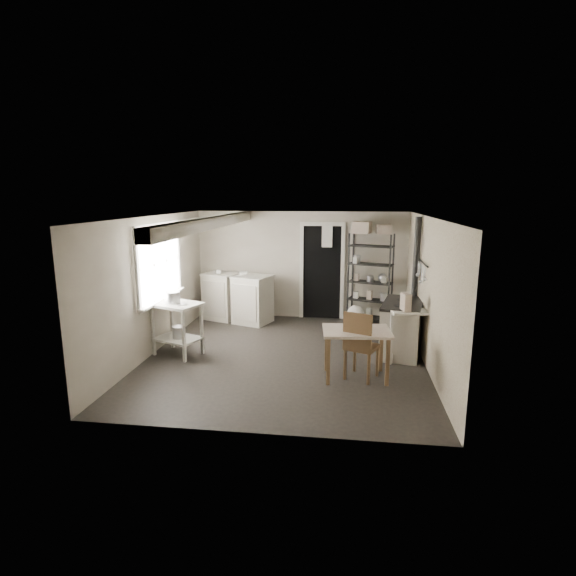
# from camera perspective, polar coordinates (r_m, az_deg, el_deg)

# --- Properties ---
(floor) EXTENTS (5.00, 5.00, 0.00)m
(floor) POSITION_cam_1_polar(r_m,az_deg,el_deg) (7.58, -0.30, -8.64)
(floor) COLOR black
(floor) RESTS_ON ground
(ceiling) EXTENTS (5.00, 5.00, 0.00)m
(ceiling) POSITION_cam_1_polar(r_m,az_deg,el_deg) (7.11, -0.32, 9.02)
(ceiling) COLOR silver
(ceiling) RESTS_ON wall_back
(wall_back) EXTENTS (4.50, 0.02, 2.30)m
(wall_back) POSITION_cam_1_polar(r_m,az_deg,el_deg) (9.70, 1.68, 2.91)
(wall_back) COLOR #B3AA98
(wall_back) RESTS_ON ground
(wall_front) EXTENTS (4.50, 0.02, 2.30)m
(wall_front) POSITION_cam_1_polar(r_m,az_deg,el_deg) (4.87, -4.28, -6.07)
(wall_front) COLOR #B3AA98
(wall_front) RESTS_ON ground
(wall_left) EXTENTS (0.02, 5.00, 2.30)m
(wall_left) POSITION_cam_1_polar(r_m,az_deg,el_deg) (7.87, -16.75, 0.35)
(wall_left) COLOR #B3AA98
(wall_left) RESTS_ON ground
(wall_right) EXTENTS (0.02, 5.00, 2.30)m
(wall_right) POSITION_cam_1_polar(r_m,az_deg,el_deg) (7.31, 17.46, -0.55)
(wall_right) COLOR #B3AA98
(wall_right) RESTS_ON ground
(window) EXTENTS (0.12, 1.76, 1.28)m
(window) POSITION_cam_1_polar(r_m,az_deg,el_deg) (7.99, -16.12, 3.09)
(window) COLOR silver
(window) RESTS_ON wall_left
(doorway) EXTENTS (0.96, 0.10, 2.08)m
(doorway) POSITION_cam_1_polar(r_m,az_deg,el_deg) (9.66, 4.32, 1.94)
(doorway) COLOR silver
(doorway) RESTS_ON ground
(ceiling_beam) EXTENTS (0.18, 5.00, 0.18)m
(ceiling_beam) POSITION_cam_1_polar(r_m,az_deg,el_deg) (7.37, -9.69, 8.17)
(ceiling_beam) COLOR silver
(ceiling_beam) RESTS_ON ceiling
(wallpaper_panel) EXTENTS (0.01, 5.00, 2.30)m
(wallpaper_panel) POSITION_cam_1_polar(r_m,az_deg,el_deg) (7.31, 17.38, -0.55)
(wallpaper_panel) COLOR beige
(wallpaper_panel) RESTS_ON wall_right
(utensil_rail) EXTENTS (0.06, 1.20, 0.44)m
(utensil_rail) POSITION_cam_1_polar(r_m,az_deg,el_deg) (7.81, 16.46, 3.25)
(utensil_rail) COLOR #B1B1B3
(utensil_rail) RESTS_ON wall_right
(prep_table) EXTENTS (0.93, 0.80, 0.89)m
(prep_table) POSITION_cam_1_polar(r_m,az_deg,el_deg) (7.75, -13.84, -5.38)
(prep_table) COLOR silver
(prep_table) RESTS_ON ground
(stockpot) EXTENTS (0.31, 0.31, 0.28)m
(stockpot) POSITION_cam_1_polar(r_m,az_deg,el_deg) (7.65, -14.47, -1.47)
(stockpot) COLOR #B1B1B3
(stockpot) RESTS_ON prep_table
(saucepan) EXTENTS (0.23, 0.23, 0.10)m
(saucepan) POSITION_cam_1_polar(r_m,az_deg,el_deg) (7.53, -13.27, -2.32)
(saucepan) COLOR #B1B1B3
(saucepan) RESTS_ON prep_table
(bucket) EXTENTS (0.21, 0.21, 0.22)m
(bucket) POSITION_cam_1_polar(r_m,az_deg,el_deg) (7.73, -13.72, -5.54)
(bucket) COLOR #B1B1B3
(bucket) RESTS_ON prep_table
(base_cabinets) EXTENTS (1.65, 1.13, 1.00)m
(base_cabinets) POSITION_cam_1_polar(r_m,az_deg,el_deg) (9.61, -6.44, -1.44)
(base_cabinets) COLOR beige
(base_cabinets) RESTS_ON ground
(mixing_bowl) EXTENTS (0.34, 0.34, 0.07)m
(mixing_bowl) POSITION_cam_1_polar(r_m,az_deg,el_deg) (9.47, -5.71, 1.44)
(mixing_bowl) COLOR white
(mixing_bowl) RESTS_ON base_cabinets
(counter_cup) EXTENTS (0.12, 0.12, 0.09)m
(counter_cup) POSITION_cam_1_polar(r_m,az_deg,el_deg) (9.56, -8.79, 1.54)
(counter_cup) COLOR white
(counter_cup) RESTS_ON base_cabinets
(shelf_rack) EXTENTS (0.95, 0.60, 1.88)m
(shelf_rack) POSITION_cam_1_polar(r_m,az_deg,el_deg) (9.41, 10.40, 1.21)
(shelf_rack) COLOR black
(shelf_rack) RESTS_ON ground
(shelf_jar) EXTENTS (0.11, 0.11, 0.19)m
(shelf_jar) POSITION_cam_1_polar(r_m,az_deg,el_deg) (9.34, 8.58, 3.78)
(shelf_jar) COLOR white
(shelf_jar) RESTS_ON shelf_rack
(storage_box_a) EXTENTS (0.41, 0.38, 0.24)m
(storage_box_a) POSITION_cam_1_polar(r_m,az_deg,el_deg) (9.28, 9.36, 7.70)
(storage_box_a) COLOR #C1AF9B
(storage_box_a) RESTS_ON shelf_rack
(storage_box_b) EXTENTS (0.30, 0.28, 0.18)m
(storage_box_b) POSITION_cam_1_polar(r_m,az_deg,el_deg) (9.24, 12.07, 7.46)
(storage_box_b) COLOR #C1AF9B
(storage_box_b) RESTS_ON shelf_rack
(stove) EXTENTS (0.84, 1.23, 0.88)m
(stove) POSITION_cam_1_polar(r_m,az_deg,el_deg) (7.82, 14.25, -4.95)
(stove) COLOR beige
(stove) RESTS_ON ground
(stovepipe) EXTENTS (0.15, 0.15, 1.50)m
(stovepipe) POSITION_cam_1_polar(r_m,az_deg,el_deg) (8.06, 16.01, 3.81)
(stovepipe) COLOR black
(stovepipe) RESTS_ON stove
(side_ledge) EXTENTS (0.62, 0.40, 0.87)m
(side_ledge) POSITION_cam_1_polar(r_m,az_deg,el_deg) (7.34, 14.94, -6.17)
(side_ledge) COLOR silver
(side_ledge) RESTS_ON ground
(oats_box) EXTENTS (0.16, 0.21, 0.27)m
(oats_box) POSITION_cam_1_polar(r_m,az_deg,el_deg) (7.17, 14.73, -1.77)
(oats_box) COLOR #C1AF9B
(oats_box) RESTS_ON side_ledge
(work_table) EXTENTS (1.02, 0.76, 0.73)m
(work_table) POSITION_cam_1_polar(r_m,az_deg,el_deg) (6.68, 8.61, -8.16)
(work_table) COLOR beige
(work_table) RESTS_ON ground
(table_cup) EXTENTS (0.10, 0.10, 0.09)m
(table_cup) POSITION_cam_1_polar(r_m,az_deg,el_deg) (6.46, 10.12, -4.92)
(table_cup) COLOR white
(table_cup) RESTS_ON work_table
(chair) EXTENTS (0.57, 0.58, 1.03)m
(chair) POSITION_cam_1_polar(r_m,az_deg,el_deg) (6.65, 9.38, -7.32)
(chair) COLOR brown
(chair) RESTS_ON ground
(flour_sack) EXTENTS (0.44, 0.41, 0.43)m
(flour_sack) POSITION_cam_1_polar(r_m,az_deg,el_deg) (9.30, 8.56, -3.34)
(flour_sack) COLOR silver
(flour_sack) RESTS_ON ground
(floor_crock) EXTENTS (0.15, 0.15, 0.17)m
(floor_crock) POSITION_cam_1_polar(r_m,az_deg,el_deg) (7.46, 12.73, -8.66)
(floor_crock) COLOR white
(floor_crock) RESTS_ON ground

